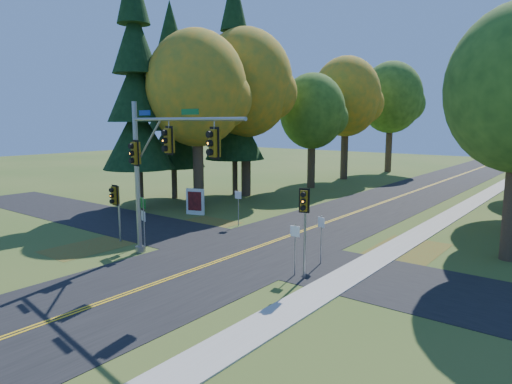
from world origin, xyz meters
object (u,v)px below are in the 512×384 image
Objects in this scene: traffic_mast at (157,160)px; info_kiosk at (195,202)px; east_signal_pole at (304,211)px; route_sign_cluster at (141,212)px.

info_kiosk is at bearing 135.70° from traffic_mast.
traffic_mast reaches higher than info_kiosk.
info_kiosk is (-6.94, 9.33, -4.17)m from traffic_mast.
east_signal_pole is 1.38× the size of route_sign_cluster.
east_signal_pole is at bearing 25.77° from traffic_mast.
east_signal_pole is 2.10× the size of info_kiosk.
info_kiosk is (-4.43, 8.50, -1.13)m from route_sign_cluster.
route_sign_cluster is at bearing 169.93° from east_signal_pole.
route_sign_cluster is (-2.51, 0.82, -3.04)m from traffic_mast.
traffic_mast is at bearing 178.90° from east_signal_pole.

